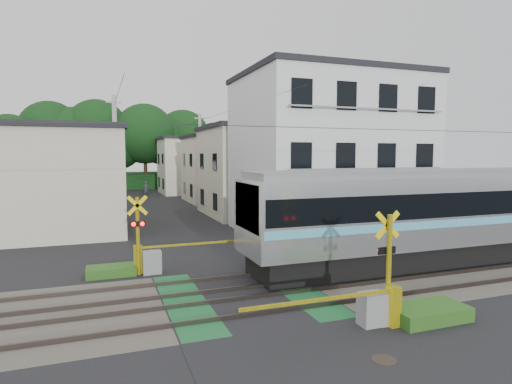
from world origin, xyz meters
name	(u,v)px	position (x,y,z in m)	size (l,w,h in m)	color
ground	(242,295)	(0.00, 0.00, 0.00)	(120.00, 120.00, 0.00)	black
track_bed	(242,294)	(0.00, 0.00, 0.04)	(120.00, 120.00, 0.14)	#47423A
crossing_signal_near	(376,300)	(2.59, -3.65, 0.71)	(4.74, 0.65, 3.09)	yellow
crossing_signal_far	(149,256)	(-2.59, 3.65, 0.71)	(4.74, 0.65, 3.09)	yellow
apartment_block	(327,154)	(8.50, 9.49, 4.66)	(10.20, 8.36, 9.30)	silver
houses_row	(154,170)	(0.25, 25.92, 3.24)	(22.07, 31.35, 6.80)	beige
tree_hill	(126,145)	(-0.70, 48.76, 5.98)	(40.00, 13.24, 11.96)	black
catenary	(395,179)	(6.00, 0.03, 3.70)	(60.00, 5.04, 7.00)	#2D2D33
utility_poles	(142,161)	(-1.05, 23.01, 4.08)	(7.90, 42.00, 8.00)	#A5A5A0
pedestrian	(146,189)	(0.33, 34.36, 0.87)	(0.64, 0.42, 1.74)	#30313C
manhole_cover	(384,360)	(1.57, -5.37, 0.01)	(0.57, 0.57, 0.02)	#2D261E
weed_patches	(292,285)	(1.76, -0.09, 0.18)	(10.25, 8.80, 0.40)	#2D5E1E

